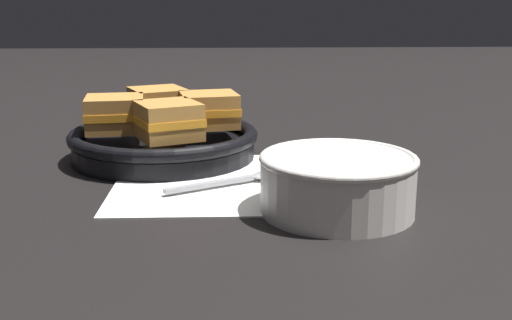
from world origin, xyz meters
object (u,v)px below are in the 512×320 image
at_px(spoon, 255,177).
at_px(sandwich_far_right, 115,114).
at_px(skillet, 164,143).
at_px(sandwich_near_left, 168,120).
at_px(soup_bowl, 338,180).
at_px(sandwich_far_left, 158,104).
at_px(sandwich_near_right, 209,110).

relative_size(spoon, sandwich_far_right, 1.80).
bearing_deg(skillet, sandwich_near_left, -78.45).
relative_size(soup_bowl, sandwich_near_left, 1.62).
xyz_separation_m(skillet, sandwich_far_right, (-0.06, -0.01, 0.04)).
distance_m(spoon, sandwich_far_left, 0.23).
distance_m(spoon, sandwich_near_right, 0.16).
xyz_separation_m(soup_bowl, sandwich_far_left, (-0.21, 0.29, 0.03)).
height_order(sandwich_near_right, sandwich_far_right, same).
bearing_deg(sandwich_near_right, sandwich_far_left, 146.55).
bearing_deg(soup_bowl, spoon, 126.93).
xyz_separation_m(sandwich_near_right, sandwich_far_right, (-0.12, -0.03, 0.00)).
xyz_separation_m(skillet, sandwich_far_left, (-0.01, 0.06, 0.04)).
bearing_deg(sandwich_near_right, skillet, -168.45).
bearing_deg(sandwich_far_left, sandwich_near_left, -78.45).
xyz_separation_m(spoon, sandwich_near_left, (-0.11, 0.06, 0.06)).
bearing_deg(sandwich_near_left, sandwich_far_right, 146.55).
relative_size(skillet, sandwich_near_left, 2.57).
bearing_deg(spoon, sandwich_near_left, 121.79).
xyz_separation_m(sandwich_near_right, sandwich_far_left, (-0.07, 0.05, 0.00)).
height_order(skillet, sandwich_near_right, sandwich_near_right).
height_order(soup_bowl, sandwich_far_left, sandwich_far_left).
height_order(soup_bowl, sandwich_near_right, sandwich_near_right).
bearing_deg(sandwich_far_left, spoon, -54.64).
distance_m(skillet, sandwich_near_right, 0.08).
relative_size(soup_bowl, sandwich_far_right, 1.89).
bearing_deg(skillet, sandwich_near_right, 11.55).
bearing_deg(soup_bowl, sandwich_near_left, 137.89).
distance_m(soup_bowl, spoon, 0.14).
height_order(sandwich_near_right, sandwich_far_left, same).
height_order(sandwich_far_left, sandwich_far_right, same).
distance_m(spoon, skillet, 0.17).
bearing_deg(sandwich_far_left, soup_bowl, -54.05).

